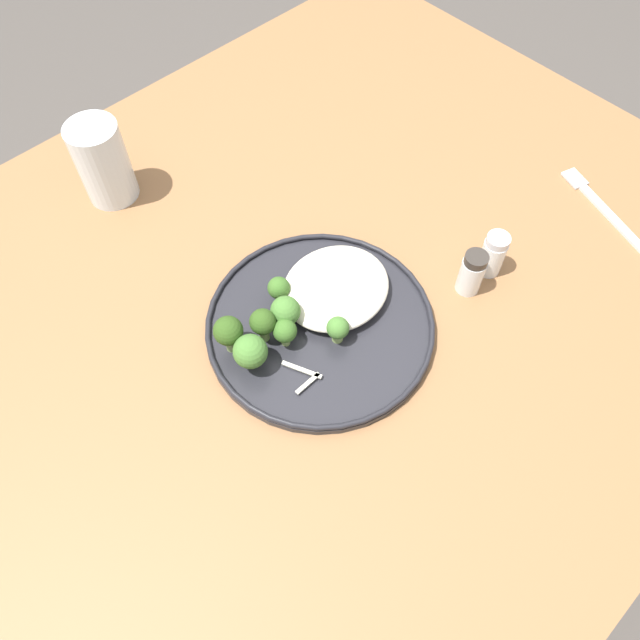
# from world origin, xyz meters

# --- Properties ---
(ground) EXTENTS (6.00, 6.00, 0.00)m
(ground) POSITION_xyz_m (0.00, 0.00, 0.00)
(ground) COLOR #47423D
(wooden_dining_table) EXTENTS (1.40, 1.00, 0.74)m
(wooden_dining_table) POSITION_xyz_m (0.00, 0.00, 0.66)
(wooden_dining_table) COLOR brown
(wooden_dining_table) RESTS_ON ground
(dinner_plate) EXTENTS (0.29, 0.29, 0.02)m
(dinner_plate) POSITION_xyz_m (-0.05, 0.05, 0.75)
(dinner_plate) COLOR #232328
(dinner_plate) RESTS_ON wooden_dining_table
(noodle_bed) EXTENTS (0.14, 0.13, 0.03)m
(noodle_bed) POSITION_xyz_m (-0.10, 0.03, 0.77)
(noodle_bed) COLOR beige
(noodle_bed) RESTS_ON dinner_plate
(seared_scallop_left_edge) EXTENTS (0.03, 0.03, 0.01)m
(seared_scallop_left_edge) POSITION_xyz_m (-0.13, 0.02, 0.76)
(seared_scallop_left_edge) COLOR beige
(seared_scallop_left_edge) RESTS_ON dinner_plate
(seared_scallop_tiny_bay) EXTENTS (0.03, 0.03, 0.02)m
(seared_scallop_tiny_bay) POSITION_xyz_m (-0.09, 0.04, 0.76)
(seared_scallop_tiny_bay) COLOR #E5C689
(seared_scallop_tiny_bay) RESTS_ON dinner_plate
(seared_scallop_right_edge) EXTENTS (0.03, 0.03, 0.02)m
(seared_scallop_right_edge) POSITION_xyz_m (-0.12, 0.07, 0.76)
(seared_scallop_right_edge) COLOR beige
(seared_scallop_right_edge) RESTS_ON dinner_plate
(seared_scallop_on_noodles) EXTENTS (0.02, 0.02, 0.02)m
(seared_scallop_on_noodles) POSITION_xyz_m (-0.07, 0.00, 0.76)
(seared_scallop_on_noodles) COLOR beige
(seared_scallop_on_noodles) RESTS_ON dinner_plate
(broccoli_floret_left_leaning) EXTENTS (0.03, 0.03, 0.04)m
(broccoli_floret_left_leaning) POSITION_xyz_m (0.00, 0.04, 0.78)
(broccoli_floret_left_leaning) COLOR #89A356
(broccoli_floret_left_leaning) RESTS_ON dinner_plate
(broccoli_floret_small_sprig) EXTENTS (0.04, 0.04, 0.05)m
(broccoli_floret_small_sprig) POSITION_xyz_m (-0.02, 0.02, 0.78)
(broccoli_floret_small_sprig) COLOR #89A356
(broccoli_floret_small_sprig) RESTS_ON dinner_plate
(broccoli_floret_right_tilted) EXTENTS (0.04, 0.04, 0.05)m
(broccoli_floret_right_tilted) POSITION_xyz_m (0.05, 0.04, 0.78)
(broccoli_floret_right_tilted) COLOR #7A994C
(broccoli_floret_right_tilted) RESTS_ON dinner_plate
(broccoli_floret_front_edge) EXTENTS (0.03, 0.03, 0.04)m
(broccoli_floret_front_edge) POSITION_xyz_m (-0.05, 0.08, 0.77)
(broccoli_floret_front_edge) COLOR #89A356
(broccoli_floret_front_edge) RESTS_ON dinner_plate
(broccoli_floret_split_head) EXTENTS (0.03, 0.03, 0.05)m
(broccoli_floret_split_head) POSITION_xyz_m (0.01, 0.02, 0.79)
(broccoli_floret_split_head) COLOR #7A994C
(broccoli_floret_split_head) RESTS_ON dinner_plate
(broccoli_floret_tall_stalk) EXTENTS (0.03, 0.03, 0.04)m
(broccoli_floret_tall_stalk) POSITION_xyz_m (-0.04, -0.01, 0.77)
(broccoli_floret_tall_stalk) COLOR #89A356
(broccoli_floret_tall_stalk) RESTS_ON dinner_plate
(broccoli_floret_beside_noodles) EXTENTS (0.04, 0.04, 0.06)m
(broccoli_floret_beside_noodles) POSITION_xyz_m (0.05, 0.00, 0.79)
(broccoli_floret_beside_noodles) COLOR #89A356
(broccoli_floret_beside_noodles) RESTS_ON dinner_plate
(onion_sliver_long_sliver) EXTENTS (0.03, 0.05, 0.00)m
(onion_sliver_long_sliver) POSITION_xyz_m (0.01, 0.08, 0.75)
(onion_sliver_long_sliver) COLOR silver
(onion_sliver_long_sliver) RESTS_ON dinner_plate
(onion_sliver_pale_crescent) EXTENTS (0.04, 0.01, 0.00)m
(onion_sliver_pale_crescent) POSITION_xyz_m (0.02, 0.10, 0.75)
(onion_sliver_pale_crescent) COLOR silver
(onion_sliver_pale_crescent) RESTS_ON dinner_plate
(water_glass) EXTENTS (0.07, 0.07, 0.12)m
(water_glass) POSITION_xyz_m (0.01, -0.33, 0.79)
(water_glass) COLOR silver
(water_glass) RESTS_ON wooden_dining_table
(dinner_fork) EXTENTS (0.08, 0.18, 0.00)m
(dinner_fork) POSITION_xyz_m (-0.49, 0.19, 0.74)
(dinner_fork) COLOR silver
(dinner_fork) RESTS_ON wooden_dining_table
(salt_shaker) EXTENTS (0.03, 0.03, 0.07)m
(salt_shaker) POSITION_xyz_m (-0.28, 0.14, 0.77)
(salt_shaker) COLOR white
(salt_shaker) RESTS_ON wooden_dining_table
(pepper_shaker) EXTENTS (0.03, 0.03, 0.07)m
(pepper_shaker) POSITION_xyz_m (-0.24, 0.14, 0.77)
(pepper_shaker) COLOR white
(pepper_shaker) RESTS_ON wooden_dining_table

